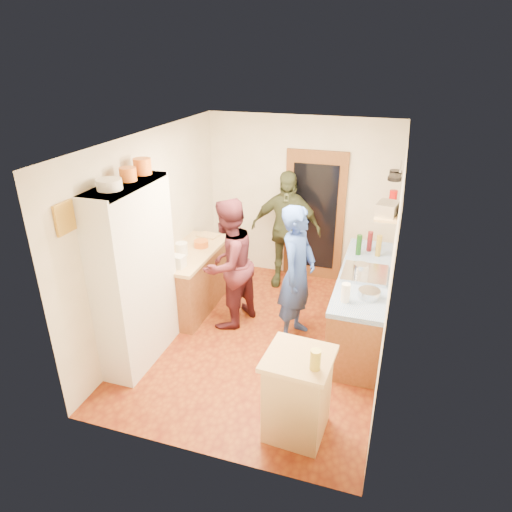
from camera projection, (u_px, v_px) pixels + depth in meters
The scene contains 44 objects.
floor at pixel (263, 338), 6.05m from camera, with size 3.00×4.00×0.02m, color #8D4115.
ceiling at pixel (264, 137), 4.96m from camera, with size 3.00×4.00×0.02m, color silver.
wall_back at pixel (300, 199), 7.24m from camera, with size 3.00×0.02×2.60m, color silver.
wall_front at pixel (193, 340), 3.77m from camera, with size 3.00×0.02×2.60m, color silver.
wall_left at pixel (152, 233), 5.92m from camera, with size 0.02×4.00×2.60m, color silver.
wall_right at pixel (393, 264), 5.09m from camera, with size 0.02×4.00×2.60m, color silver.
door_frame at pixel (314, 217), 7.25m from camera, with size 0.95×0.06×2.10m, color brown.
door_glass at pixel (314, 217), 7.22m from camera, with size 0.70×0.02×1.70m, color black.
hutch_body at pixel (135, 276), 5.26m from camera, with size 0.40×1.20×2.20m, color silver.
hutch_top_shelf at pixel (124, 185), 4.81m from camera, with size 0.40×1.14×0.04m, color silver.
plate_stack at pixel (109, 184), 4.56m from camera, with size 0.26×0.26×0.11m, color white.
orange_pot_a at pixel (128, 174), 4.85m from camera, with size 0.18×0.18×0.14m, color orange.
orange_pot_b at pixel (142, 166), 5.10m from camera, with size 0.20×0.20×0.18m, color orange.
left_counter_base at pixel (193, 281), 6.59m from camera, with size 0.60×1.40×0.85m, color brown.
left_counter_top at pixel (191, 253), 6.41m from camera, with size 0.64×1.44×0.05m, color tan.
toaster at pixel (177, 261), 5.90m from camera, with size 0.22×0.14×0.16m, color white.
kettle at pixel (182, 249), 6.22m from camera, with size 0.16×0.16×0.18m, color white.
orange_bowl at pixel (201, 244), 6.51m from camera, with size 0.21×0.21×0.09m, color orange.
chopping_board at pixel (208, 235), 6.89m from camera, with size 0.30×0.22×0.03m, color tan.
right_counter_base at pixel (361, 306), 5.97m from camera, with size 0.60×2.20×0.84m, color brown.
right_counter_top at pixel (365, 275), 5.79m from camera, with size 0.62×2.22×0.06m, color blue.
hob at pixel (365, 273), 5.72m from camera, with size 0.55×0.58×0.04m, color silver.
pot_on_hob at pixel (361, 268), 5.66m from camera, with size 0.19×0.19×0.12m, color silver.
bottle_a at pixel (359, 245), 6.23m from camera, with size 0.07×0.07×0.29m, color #143F14.
bottle_b at pixel (370, 241), 6.34m from camera, with size 0.07×0.07×0.29m, color #591419.
bottle_c at pixel (379, 246), 6.19m from camera, with size 0.07×0.07×0.30m, color olive.
paper_towel at pixel (346, 293), 5.08m from camera, with size 0.10×0.10×0.22m, color white.
mixing_bowl at pixel (369, 294), 5.18m from camera, with size 0.25×0.25×0.10m, color silver.
island_base at pixel (297, 397), 4.40m from camera, with size 0.55×0.55×0.86m, color tan.
island_top at pixel (299, 358), 4.21m from camera, with size 0.62×0.62×0.05m, color tan.
cutting_board at pixel (295, 353), 4.27m from camera, with size 0.35×0.28×0.02m, color white.
oil_jar at pixel (315, 360), 4.00m from camera, with size 0.10×0.10×0.19m, color #AD9E2D.
pan_rail at pixel (401, 166), 6.11m from camera, with size 0.02×0.02×0.65m, color silver.
pan_hang_a at pixel (395, 179), 6.03m from camera, with size 0.18×0.18×0.05m, color black.
pan_hang_b at pixel (395, 176), 6.21m from camera, with size 0.16×0.16×0.05m, color black.
pan_hang_c at pixel (396, 172), 6.38m from camera, with size 0.17×0.17×0.05m, color black.
wall_shelf at pixel (386, 216), 5.35m from camera, with size 0.26×0.42×0.03m, color tan.
radio at pixel (387, 209), 5.31m from camera, with size 0.22×0.30×0.15m, color silver.
ext_bracket at pixel (396, 205), 6.51m from camera, with size 0.06×0.10×0.04m, color black.
fire_extinguisher at pixel (393, 201), 6.50m from camera, with size 0.11×0.11×0.32m, color red.
picture_frame at pixel (64, 218), 4.26m from camera, with size 0.03×0.25×0.30m, color gold.
person_hob at pixel (299, 275), 5.70m from camera, with size 0.66×0.43×1.81m, color #27439A.
person_left at pixel (232, 264), 6.03m from camera, with size 0.87×0.68×1.79m, color #461A24.
person_back at pixel (287, 230), 7.06m from camera, with size 1.09×0.45×1.86m, color #353B24.
Camera 1 is at (1.45, -4.83, 3.51)m, focal length 32.00 mm.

